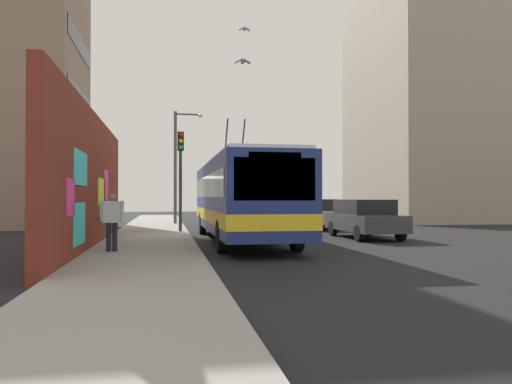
# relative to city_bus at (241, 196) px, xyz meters

# --- Properties ---
(ground_plane) EXTENTS (80.00, 80.00, 0.00)m
(ground_plane) POSITION_rel_city_bus_xyz_m (1.95, 1.80, -1.72)
(ground_plane) COLOR black
(sidewalk_slab) EXTENTS (48.00, 3.20, 0.15)m
(sidewalk_slab) POSITION_rel_city_bus_xyz_m (1.95, 3.40, -1.64)
(sidewalk_slab) COLOR gray
(sidewalk_slab) RESTS_ON ground_plane
(graffiti_wall) EXTENTS (14.47, 0.32, 4.36)m
(graffiti_wall) POSITION_rel_city_bus_xyz_m (-1.82, 5.15, 0.46)
(graffiti_wall) COLOR maroon
(graffiti_wall) RESTS_ON ground_plane
(building_far_left) EXTENTS (8.77, 6.31, 15.90)m
(building_far_left) POSITION_rel_city_bus_xyz_m (12.13, 11.00, 6.23)
(building_far_left) COLOR gray
(building_far_left) RESTS_ON ground_plane
(building_far_right) EXTENTS (11.32, 7.39, 16.87)m
(building_far_right) POSITION_rel_city_bus_xyz_m (14.63, -15.20, 6.72)
(building_far_right) COLOR #9E937F
(building_far_right) RESTS_ON ground_plane
(city_bus) EXTENTS (12.16, 2.59, 4.85)m
(city_bus) POSITION_rel_city_bus_xyz_m (0.00, 0.00, 0.00)
(city_bus) COLOR navy
(city_bus) RESTS_ON ground_plane
(parked_car_dark_gray) EXTENTS (4.52, 1.89, 1.58)m
(parked_car_dark_gray) POSITION_rel_city_bus_xyz_m (0.55, -5.20, -0.88)
(parked_car_dark_gray) COLOR #38383D
(parked_car_dark_gray) RESTS_ON ground_plane
(parked_car_champagne) EXTENTS (4.62, 1.73, 1.58)m
(parked_car_champagne) POSITION_rel_city_bus_xyz_m (6.98, -5.20, -0.88)
(parked_car_champagne) COLOR #C6B793
(parked_car_champagne) RESTS_ON ground_plane
(parked_car_navy) EXTENTS (4.25, 1.74, 1.58)m
(parked_car_navy) POSITION_rel_city_bus_xyz_m (12.67, -5.20, -0.89)
(parked_car_navy) COLOR navy
(parked_car_navy) RESTS_ON ground_plane
(pedestrian_near_wall) EXTENTS (0.22, 0.73, 1.62)m
(pedestrian_near_wall) POSITION_rel_city_bus_xyz_m (-4.20, 4.29, -0.63)
(pedestrian_near_wall) COLOR #1E1E2D
(pedestrian_near_wall) RESTS_ON sidewalk_slab
(traffic_light) EXTENTS (0.49, 0.28, 4.47)m
(traffic_light) POSITION_rel_city_bus_xyz_m (3.77, 2.15, 1.42)
(traffic_light) COLOR #2D382D
(traffic_light) RESTS_ON sidewalk_slab
(street_lamp) EXTENTS (0.44, 1.69, 6.60)m
(street_lamp) POSITION_rel_city_bus_xyz_m (10.96, 2.07, 2.22)
(street_lamp) COLOR #4C4C51
(street_lamp) RESTS_ON sidewalk_slab
(flying_pigeons) EXTENTS (7.19, 1.67, 3.67)m
(flying_pigeons) POSITION_rel_city_bus_xyz_m (1.66, -0.38, 6.37)
(flying_pigeons) COLOR gray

